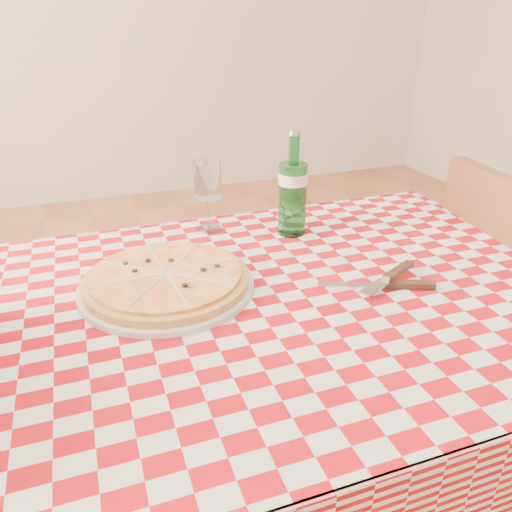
{
  "coord_description": "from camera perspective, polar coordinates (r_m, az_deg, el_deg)",
  "views": [
    {
      "loc": [
        -0.33,
        -0.8,
        1.26
      ],
      "look_at": [
        -0.02,
        0.06,
        0.82
      ],
      "focal_mm": 35.0,
      "sensor_mm": 36.0,
      "label": 1
    }
  ],
  "objects": [
    {
      "name": "wine_glass",
      "position": [
        1.27,
        -5.51,
        6.8
      ],
      "size": [
        0.07,
        0.07,
        0.18
      ],
      "primitive_type": null,
      "rotation": [
        0.0,
        0.0,
        -0.06
      ],
      "color": "white",
      "rests_on": "tablecloth"
    },
    {
      "name": "tablecloth",
      "position": [
        1.0,
        2.24,
        -4.54
      ],
      "size": [
        1.3,
        0.9,
        0.01
      ],
      "primitive_type": "cube",
      "color": "maroon",
      "rests_on": "dining_table"
    },
    {
      "name": "chair_near",
      "position": [
        1.57,
        26.79,
        -5.39
      ],
      "size": [
        0.45,
        0.45,
        0.91
      ],
      "rotation": [
        0.0,
        0.0,
        -0.11
      ],
      "color": "brown",
      "rests_on": "ground"
    },
    {
      "name": "water_bottle",
      "position": [
        1.23,
        4.24,
        8.24
      ],
      "size": [
        0.09,
        0.09,
        0.26
      ],
      "primitive_type": null,
      "rotation": [
        0.0,
        0.0,
        -0.36
      ],
      "color": "#186224",
      "rests_on": "tablecloth"
    },
    {
      "name": "cutlery",
      "position": [
        1.05,
        14.56,
        -2.8
      ],
      "size": [
        0.27,
        0.23,
        0.03
      ],
      "primitive_type": null,
      "rotation": [
        0.0,
        0.0,
        0.1
      ],
      "color": "silver",
      "rests_on": "tablecloth"
    },
    {
      "name": "pizza_plate",
      "position": [
        1.02,
        -10.21,
        -2.56
      ],
      "size": [
        0.39,
        0.39,
        0.05
      ],
      "primitive_type": null,
      "rotation": [
        0.0,
        0.0,
        0.1
      ],
      "color": "#C48E41",
      "rests_on": "tablecloth"
    },
    {
      "name": "dining_table",
      "position": [
        1.05,
        2.15,
        -8.99
      ],
      "size": [
        1.2,
        0.8,
        0.75
      ],
      "color": "brown",
      "rests_on": "ground"
    }
  ]
}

